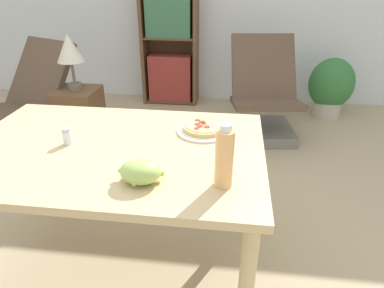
{
  "coord_description": "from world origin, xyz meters",
  "views": [
    {
      "loc": [
        0.53,
        -1.39,
        1.43
      ],
      "look_at": [
        0.37,
        -0.16,
        0.79
      ],
      "focal_mm": 32.0,
      "sensor_mm": 36.0,
      "label": 1
    }
  ],
  "objects_px": {
    "lounge_chair_far": "(263,106)",
    "table_lamp": "(70,51)",
    "salt_shaker": "(67,136)",
    "lounge_chair_near": "(31,116)",
    "pizza_on_plate": "(204,129)",
    "drink_bottle": "(224,158)",
    "potted_plant_floor": "(331,87)",
    "grape_bunch": "(140,172)",
    "bookshelf": "(170,43)",
    "side_table": "(81,120)"
  },
  "relations": [
    {
      "from": "drink_bottle",
      "to": "table_lamp",
      "type": "bearing_deg",
      "value": 129.93
    },
    {
      "from": "lounge_chair_far",
      "to": "side_table",
      "type": "xyz_separation_m",
      "value": [
        -1.57,
        -0.49,
        -0.02
      ]
    },
    {
      "from": "bookshelf",
      "to": "salt_shaker",
      "type": "bearing_deg",
      "value": -89.8
    },
    {
      "from": "bookshelf",
      "to": "side_table",
      "type": "height_order",
      "value": "bookshelf"
    },
    {
      "from": "salt_shaker",
      "to": "potted_plant_floor",
      "type": "distance_m",
      "value": 2.91
    },
    {
      "from": "bookshelf",
      "to": "grape_bunch",
      "type": "bearing_deg",
      "value": -81.67
    },
    {
      "from": "pizza_on_plate",
      "to": "potted_plant_floor",
      "type": "xyz_separation_m",
      "value": [
        1.14,
        2.09,
        -0.41
      ]
    },
    {
      "from": "lounge_chair_far",
      "to": "table_lamp",
      "type": "relative_size",
      "value": 1.99
    },
    {
      "from": "table_lamp",
      "to": "pizza_on_plate",
      "type": "bearing_deg",
      "value": -42.77
    },
    {
      "from": "lounge_chair_near",
      "to": "table_lamp",
      "type": "distance_m",
      "value": 0.72
    },
    {
      "from": "salt_shaker",
      "to": "lounge_chair_near",
      "type": "bearing_deg",
      "value": 128.49
    },
    {
      "from": "salt_shaker",
      "to": "lounge_chair_near",
      "type": "distance_m",
      "value": 1.68
    },
    {
      "from": "pizza_on_plate",
      "to": "drink_bottle",
      "type": "distance_m",
      "value": 0.47
    },
    {
      "from": "bookshelf",
      "to": "lounge_chair_near",
      "type": "bearing_deg",
      "value": -127.72
    },
    {
      "from": "drink_bottle",
      "to": "potted_plant_floor",
      "type": "height_order",
      "value": "drink_bottle"
    },
    {
      "from": "bookshelf",
      "to": "side_table",
      "type": "distance_m",
      "value": 1.46
    },
    {
      "from": "grape_bunch",
      "to": "side_table",
      "type": "bearing_deg",
      "value": 122.24
    },
    {
      "from": "salt_shaker",
      "to": "table_lamp",
      "type": "height_order",
      "value": "table_lamp"
    },
    {
      "from": "pizza_on_plate",
      "to": "bookshelf",
      "type": "xyz_separation_m",
      "value": [
        -0.6,
        2.35,
        -0.06
      ]
    },
    {
      "from": "drink_bottle",
      "to": "potted_plant_floor",
      "type": "relative_size",
      "value": 0.39
    },
    {
      "from": "salt_shaker",
      "to": "pizza_on_plate",
      "type": "bearing_deg",
      "value": 19.22
    },
    {
      "from": "bookshelf",
      "to": "side_table",
      "type": "bearing_deg",
      "value": -113.2
    },
    {
      "from": "pizza_on_plate",
      "to": "table_lamp",
      "type": "height_order",
      "value": "table_lamp"
    },
    {
      "from": "grape_bunch",
      "to": "bookshelf",
      "type": "bearing_deg",
      "value": 98.33
    },
    {
      "from": "pizza_on_plate",
      "to": "table_lamp",
      "type": "distance_m",
      "value": 1.57
    },
    {
      "from": "side_table",
      "to": "table_lamp",
      "type": "xyz_separation_m",
      "value": [
        0.0,
        0.0,
        0.58
      ]
    },
    {
      "from": "salt_shaker",
      "to": "bookshelf",
      "type": "height_order",
      "value": "bookshelf"
    },
    {
      "from": "pizza_on_plate",
      "to": "salt_shaker",
      "type": "xyz_separation_m",
      "value": [
        -0.59,
        -0.21,
        0.02
      ]
    },
    {
      "from": "pizza_on_plate",
      "to": "bookshelf",
      "type": "bearing_deg",
      "value": 104.3
    },
    {
      "from": "salt_shaker",
      "to": "side_table",
      "type": "relative_size",
      "value": 0.14
    },
    {
      "from": "lounge_chair_near",
      "to": "potted_plant_floor",
      "type": "xyz_separation_m",
      "value": [
        2.73,
        1.03,
        0.04
      ]
    },
    {
      "from": "table_lamp",
      "to": "lounge_chair_near",
      "type": "bearing_deg",
      "value": -179.52
    },
    {
      "from": "table_lamp",
      "to": "potted_plant_floor",
      "type": "relative_size",
      "value": 0.71
    },
    {
      "from": "table_lamp",
      "to": "potted_plant_floor",
      "type": "height_order",
      "value": "table_lamp"
    },
    {
      "from": "drink_bottle",
      "to": "lounge_chair_far",
      "type": "relative_size",
      "value": 0.28
    },
    {
      "from": "lounge_chair_near",
      "to": "lounge_chair_far",
      "type": "xyz_separation_m",
      "value": [
        2.01,
        0.49,
        0.0
      ]
    },
    {
      "from": "grape_bunch",
      "to": "bookshelf",
      "type": "distance_m",
      "value": 2.84
    },
    {
      "from": "pizza_on_plate",
      "to": "drink_bottle",
      "type": "relative_size",
      "value": 1.07
    },
    {
      "from": "lounge_chair_far",
      "to": "bookshelf",
      "type": "relative_size",
      "value": 0.59
    },
    {
      "from": "lounge_chair_near",
      "to": "side_table",
      "type": "relative_size",
      "value": 1.73
    },
    {
      "from": "lounge_chair_near",
      "to": "side_table",
      "type": "height_order",
      "value": "lounge_chair_near"
    },
    {
      "from": "grape_bunch",
      "to": "salt_shaker",
      "type": "height_order",
      "value": "grape_bunch"
    },
    {
      "from": "pizza_on_plate",
      "to": "lounge_chair_far",
      "type": "xyz_separation_m",
      "value": [
        0.42,
        1.55,
        -0.45
      ]
    },
    {
      "from": "lounge_chair_far",
      "to": "potted_plant_floor",
      "type": "bearing_deg",
      "value": 30.03
    },
    {
      "from": "salt_shaker",
      "to": "table_lamp",
      "type": "relative_size",
      "value": 0.17
    },
    {
      "from": "drink_bottle",
      "to": "grape_bunch",
      "type": "bearing_deg",
      "value": -176.66
    },
    {
      "from": "lounge_chair_far",
      "to": "drink_bottle",
      "type": "bearing_deg",
      "value": -105.68
    },
    {
      "from": "grape_bunch",
      "to": "table_lamp",
      "type": "height_order",
      "value": "table_lamp"
    },
    {
      "from": "lounge_chair_near",
      "to": "lounge_chair_far",
      "type": "height_order",
      "value": "same"
    },
    {
      "from": "lounge_chair_far",
      "to": "potted_plant_floor",
      "type": "height_order",
      "value": "lounge_chair_far"
    }
  ]
}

